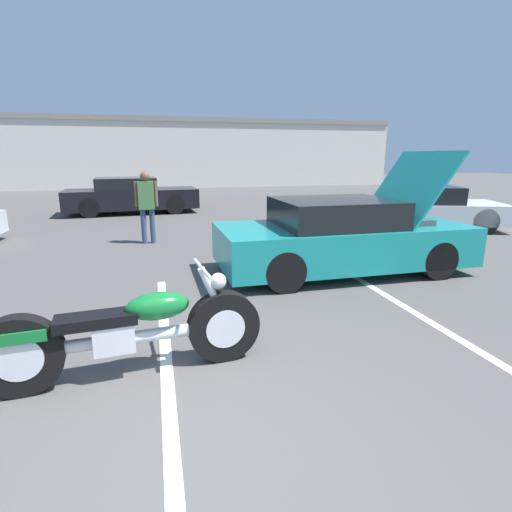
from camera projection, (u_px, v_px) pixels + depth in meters
The scene contains 9 objects.
ground_plane at pixel (198, 464), 2.68m from camera, with size 80.00×80.00×0.00m, color #514F4C.
parking_stripe_middle at pixel (166, 353), 4.19m from camera, with size 0.12×5.02×0.01m, color white.
parking_stripe_back at pixel (432, 323), 4.94m from camera, with size 0.12×5.02×0.01m, color white.
far_building at pixel (156, 151), 26.72m from camera, with size 32.00×4.20×4.40m.
motorcycle at pixel (129, 333), 3.68m from camera, with size 2.52×0.70×1.00m.
show_car_hood_open at pixel (343, 237), 7.03m from camera, with size 4.37×1.92×2.10m.
parked_car_right_row at pixel (425, 208), 11.38m from camera, with size 4.43×3.13×1.20m.
parked_car_mid_row at pixel (131, 196), 14.34m from camera, with size 4.67×2.03×1.27m.
spectator_near_motorcycle at pixel (147, 201), 9.25m from camera, with size 0.52×0.22×1.67m.
Camera 1 is at (-0.17, -2.29, 2.01)m, focal length 28.00 mm.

